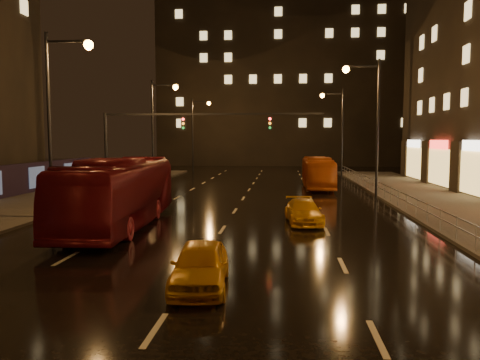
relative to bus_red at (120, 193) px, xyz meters
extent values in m
plane|color=black|center=(5.16, 9.73, -1.72)|extent=(140.00, 140.00, 0.00)
cube|color=#38332D|center=(-8.34, 4.73, -1.64)|extent=(7.00, 70.00, 0.15)
cube|color=#38332D|center=(18.66, 4.73, -1.64)|extent=(7.00, 70.00, 0.15)
cube|color=black|center=(9.16, 61.73, 16.28)|extent=(44.00, 16.00, 36.00)
cylinder|color=black|center=(-4.44, 9.73, 1.38)|extent=(0.22, 0.22, 6.20)
cube|color=black|center=(3.16, 9.73, 4.38)|extent=(15.20, 0.14, 0.14)
cube|color=black|center=(1.16, 9.73, 3.73)|extent=(0.32, 0.18, 0.95)
cube|color=black|center=(7.16, 9.73, 3.73)|extent=(0.32, 0.18, 0.95)
sphere|color=#FF1E19|center=(1.16, 9.61, 4.03)|extent=(0.18, 0.18, 0.18)
cylinder|color=#99999E|center=(15.36, 33.73, -1.07)|extent=(0.04, 0.04, 1.00)
cube|color=#99999E|center=(15.36, 7.73, -0.62)|extent=(0.05, 56.00, 0.05)
cube|color=#99999E|center=(15.36, 7.73, -1.02)|extent=(0.05, 56.00, 0.05)
imported|color=#610D14|center=(0.00, 0.00, 0.00)|extent=(3.55, 12.46, 3.43)
imported|color=#AD4611|center=(11.16, 19.58, -0.32)|extent=(2.35, 10.03, 2.79)
imported|color=orange|center=(5.66, -9.13, -1.04)|extent=(1.92, 4.09, 1.35)
imported|color=orange|center=(9.16, 1.91, -1.11)|extent=(2.08, 4.33, 1.22)
camera|label=1|loc=(8.06, -22.43, 2.65)|focal=35.00mm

